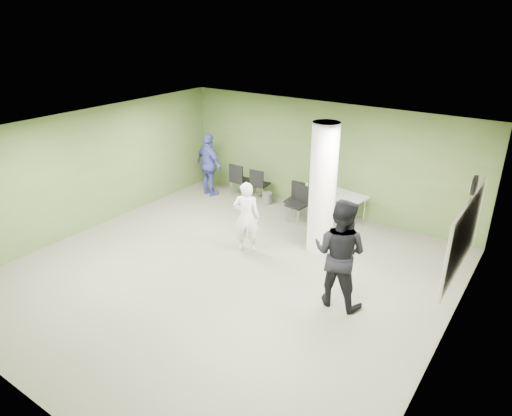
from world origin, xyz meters
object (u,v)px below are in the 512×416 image
Objects in this scene: folding_table at (332,194)px; man_black at (340,253)px; woman_white at (246,217)px; chair_back_left at (239,178)px; man_blue at (209,165)px.

folding_table is 0.86× the size of man_black.
woman_white is 0.79× the size of man_black.
woman_white is at bearing 131.29° from chair_back_left.
folding_table reaches higher than chair_back_left.
man_blue is at bearing -165.06° from folding_table.
man_blue is at bearing -29.75° from man_black.
folding_table is 0.97× the size of man_blue.
chair_back_left is 0.49× the size of man_black.
chair_back_left is 0.61× the size of woman_white.
man_black is at bearing -52.78° from folding_table.
man_black is (1.63, -3.09, 0.27)m from folding_table.
chair_back_left is at bearing -143.07° from man_blue.
woman_white is at bearing -17.43° from man_black.
man_black reaches higher than woman_white.
man_black reaches higher than man_blue.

